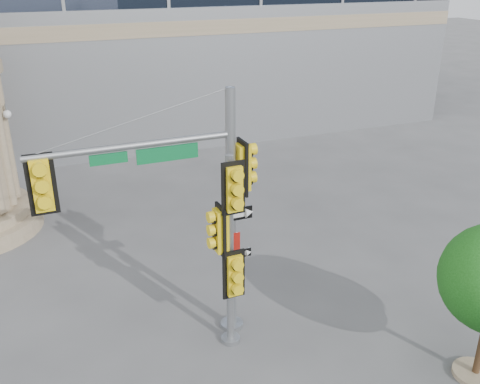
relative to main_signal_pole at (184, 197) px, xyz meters
name	(u,v)px	position (x,y,z in m)	size (l,w,h in m)	color
ground	(265,367)	(1.14, -1.48, -3.39)	(120.00, 120.00, 0.00)	#545456
main_signal_pole	(184,197)	(0.00, 0.00, 0.00)	(4.25, 0.51, 5.47)	slate
secondary_signal_pole	(229,241)	(0.73, -0.55, -0.86)	(0.74, 0.55, 4.31)	slate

